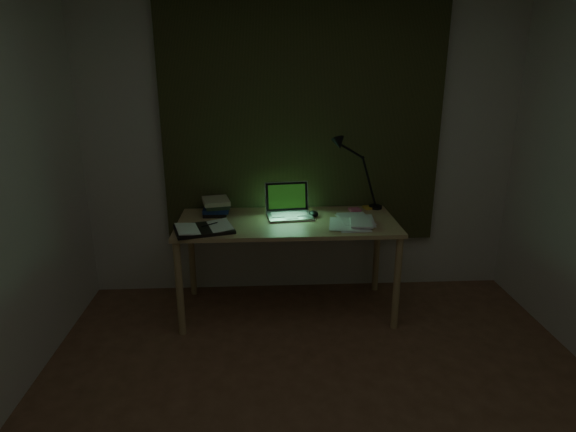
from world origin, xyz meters
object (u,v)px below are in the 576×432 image
book_stack (216,206)px  open_textbook (204,228)px  desk (287,266)px  laptop (290,202)px  loose_papers (354,223)px  desk_lamp (377,173)px

book_stack → open_textbook: bearing=-97.6°
desk → laptop: size_ratio=4.26×
loose_papers → desk_lamp: bearing=57.4°
desk → open_textbook: size_ratio=4.11×
desk_lamp → book_stack: bearing=-170.5°
book_stack → desk_lamp: desk_lamp is taller
laptop → book_stack: (-0.57, 0.13, -0.06)m
book_stack → loose_papers: book_stack is taller
desk_lamp → laptop: bearing=-157.9°
laptop → book_stack: laptop is taller
open_textbook → loose_papers: open_textbook is taller
desk → book_stack: (-0.54, 0.21, 0.43)m
desk → desk_lamp: 1.03m
open_textbook → desk_lamp: desk_lamp is taller
desk → laptop: (0.03, 0.08, 0.49)m
laptop → desk_lamp: size_ratio=0.66×
laptop → desk_lamp: (0.71, 0.20, 0.17)m
open_textbook → book_stack: 0.41m
laptop → book_stack: size_ratio=1.63×
open_textbook → book_stack: book_stack is taller
desk_lamp → desk: bearing=-152.6°
desk → laptop: laptop is taller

